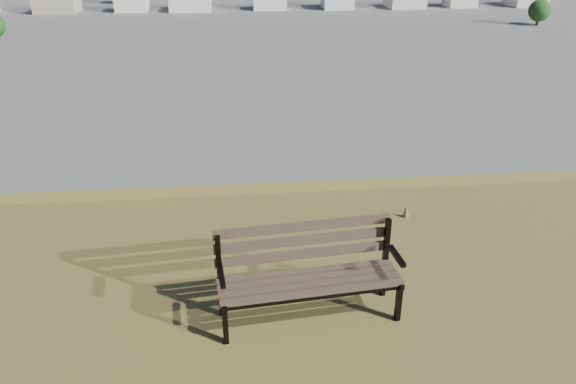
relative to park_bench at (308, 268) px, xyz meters
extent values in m
cube|color=#483929|center=(0.03, -0.25, -0.08)|extent=(1.61, 0.24, 0.03)
cube|color=#483929|center=(0.02, -0.15, -0.08)|extent=(1.61, 0.24, 0.03)
cube|color=#483929|center=(0.00, -0.04, -0.08)|extent=(1.61, 0.24, 0.03)
cube|color=#483929|center=(-0.01, 0.07, -0.08)|extent=(1.61, 0.24, 0.03)
cube|color=#483929|center=(-0.01, 0.14, 0.06)|extent=(1.61, 0.20, 0.09)
cube|color=#483929|center=(-0.02, 0.16, 0.19)|extent=(1.61, 0.20, 0.09)
cube|color=#483929|center=(-0.02, 0.18, 0.32)|extent=(1.61, 0.20, 0.09)
cube|color=black|center=(-0.74, -0.35, -0.28)|extent=(0.05, 0.06, 0.39)
cube|color=black|center=(-0.78, 0.03, -0.06)|extent=(0.05, 0.06, 0.82)
cube|color=black|center=(-0.76, -0.17, -0.11)|extent=(0.09, 0.45, 0.04)
cube|color=black|center=(-0.75, -0.22, 0.12)|extent=(0.08, 0.33, 0.04)
cube|color=black|center=(0.79, -0.19, -0.28)|extent=(0.05, 0.06, 0.39)
cube|color=black|center=(0.76, 0.19, -0.06)|extent=(0.05, 0.06, 0.82)
cube|color=black|center=(0.78, -0.01, -0.11)|extent=(0.09, 0.45, 0.04)
cube|color=black|center=(0.78, -0.06, 0.12)|extent=(0.08, 0.33, 0.04)
cube|color=black|center=(0.03, -0.26, -0.12)|extent=(1.61, 0.20, 0.04)
cube|color=black|center=(-0.01, 0.08, -0.12)|extent=(1.61, 0.20, 0.04)
cone|color=brown|center=(1.43, 1.69, -0.39)|extent=(0.08, 0.08, 0.18)
cube|color=beige|center=(-60.97, 198.49, -21.98)|extent=(11.00, 11.00, 7.00)
cube|color=beige|center=(-36.97, 198.49, -21.98)|extent=(11.00, 11.00, 7.00)
cube|color=beige|center=(-12.97, 198.49, -21.98)|extent=(11.00, 11.00, 7.00)
cylinder|color=#2F2217|center=(89.03, 158.49, -24.43)|extent=(0.80, 0.80, 2.10)
sphere|color=black|center=(89.03, 158.49, -21.28)|extent=(6.30, 6.30, 6.30)
cylinder|color=#2F2217|center=(-40.97, 218.49, -24.13)|extent=(0.80, 0.80, 2.70)
camera|label=1|loc=(-0.57, -4.13, 2.78)|focal=35.00mm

